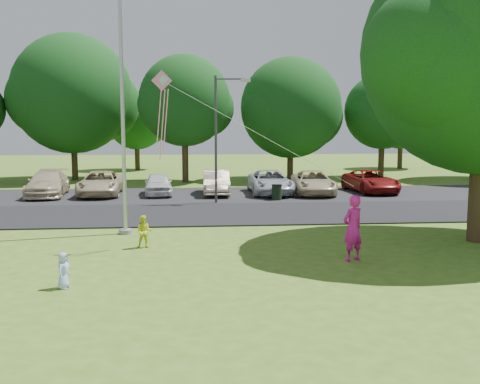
{
  "coord_description": "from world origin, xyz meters",
  "views": [
    {
      "loc": [
        -1.04,
        -14.32,
        3.86
      ],
      "look_at": [
        0.57,
        4.0,
        1.6
      ],
      "focal_mm": 40.0,
      "sensor_mm": 36.0,
      "label": 1
    }
  ],
  "objects": [
    {
      "name": "ground",
      "position": [
        0.0,
        0.0,
        0.0
      ],
      "size": [
        120.0,
        120.0,
        0.0
      ],
      "primitive_type": "plane",
      "color": "#42681B",
      "rests_on": "ground"
    },
    {
      "name": "child_yellow",
      "position": [
        -2.61,
        2.59,
        0.53
      ],
      "size": [
        0.52,
        0.4,
        1.06
      ],
      "primitive_type": "imported",
      "rotation": [
        0.0,
        0.0,
        -0.0
      ],
      "color": "yellow",
      "rests_on": "ground"
    },
    {
      "name": "tree_row",
      "position": [
        1.59,
        24.23,
        5.71
      ],
      "size": [
        64.35,
        11.94,
        10.88
      ],
      "color": "#332316",
      "rests_on": "ground"
    },
    {
      "name": "trash_can",
      "position": [
        3.29,
        13.0,
        0.44
      ],
      "size": [
        0.55,
        0.55,
        0.87
      ],
      "rotation": [
        0.0,
        0.0,
        0.27
      ],
      "color": "black",
      "rests_on": "ground"
    },
    {
      "name": "parking_strip",
      "position": [
        0.0,
        15.5,
        0.03
      ],
      "size": [
        42.0,
        7.0,
        0.06
      ],
      "primitive_type": "cube",
      "color": "black",
      "rests_on": "ground"
    },
    {
      "name": "child_blue",
      "position": [
        -4.16,
        -1.57,
        0.44
      ],
      "size": [
        0.36,
        0.48,
        0.88
      ],
      "primitive_type": "imported",
      "rotation": [
        0.0,
        0.0,
        1.36
      ],
      "color": "#A6C1FF",
      "rests_on": "ground"
    },
    {
      "name": "flagpole",
      "position": [
        -3.5,
        5.0,
        4.17
      ],
      "size": [
        0.5,
        0.5,
        10.0
      ],
      "color": "#B7BABF",
      "rests_on": "ground"
    },
    {
      "name": "horizon_trees",
      "position": [
        4.06,
        33.88,
        4.3
      ],
      "size": [
        77.46,
        7.2,
        7.02
      ],
      "color": "#332316",
      "rests_on": "ground"
    },
    {
      "name": "street_lamp",
      "position": [
        0.35,
        12.26,
        3.81
      ],
      "size": [
        1.78,
        0.26,
        6.34
      ],
      "rotation": [
        0.0,
        0.0,
        -0.05
      ],
      "color": "#3F3F44",
      "rests_on": "ground"
    },
    {
      "name": "park_road",
      "position": [
        0.0,
        9.0,
        0.03
      ],
      "size": [
        60.0,
        6.0,
        0.06
      ],
      "primitive_type": "cube",
      "color": "black",
      "rests_on": "ground"
    },
    {
      "name": "woman",
      "position": [
        3.52,
        0.45,
        0.95
      ],
      "size": [
        0.83,
        0.73,
        1.91
      ],
      "primitive_type": "imported",
      "rotation": [
        0.0,
        0.0,
        3.64
      ],
      "color": "#D11B90",
      "rests_on": "ground"
    },
    {
      "name": "parked_cars",
      "position": [
        0.27,
        15.56,
        0.72
      ],
      "size": [
        20.7,
        5.41,
        1.38
      ],
      "color": "#C6B793",
      "rests_on": "ground"
    },
    {
      "name": "kite",
      "position": [
        -1.86,
        2.5,
        4.79
      ],
      "size": [
        5.82,
        2.38,
        3.43
      ],
      "rotation": [
        0.0,
        0.0,
        -0.03
      ],
      "color": "pink",
      "rests_on": "ground"
    }
  ]
}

